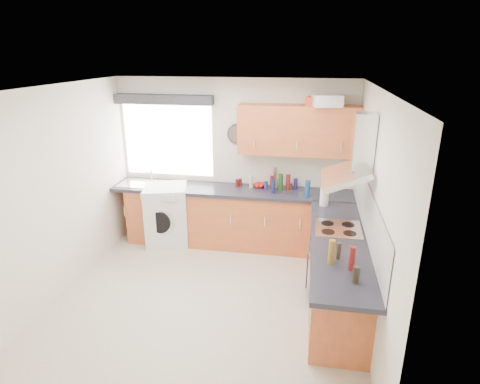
% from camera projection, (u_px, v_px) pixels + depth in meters
% --- Properties ---
extents(ground_plane, '(3.60, 3.60, 0.00)m').
position_uv_depth(ground_plane, '(208.00, 298.00, 4.90)').
color(ground_plane, beige).
extents(ceiling, '(3.60, 3.60, 0.02)m').
position_uv_depth(ceiling, '(201.00, 88.00, 4.07)').
color(ceiling, white).
rests_on(ceiling, wall_back).
extents(wall_back, '(3.60, 0.02, 2.50)m').
position_uv_depth(wall_back, '(235.00, 162.00, 6.15)').
color(wall_back, silver).
rests_on(wall_back, ground_plane).
extents(wall_front, '(3.60, 0.02, 2.50)m').
position_uv_depth(wall_front, '(140.00, 293.00, 2.81)').
color(wall_front, silver).
rests_on(wall_front, ground_plane).
extents(wall_left, '(0.02, 3.60, 2.50)m').
position_uv_depth(wall_left, '(59.00, 194.00, 4.78)').
color(wall_left, silver).
rests_on(wall_left, ground_plane).
extents(wall_right, '(0.02, 3.60, 2.50)m').
position_uv_depth(wall_right, '(372.00, 214.00, 4.19)').
color(wall_right, silver).
rests_on(wall_right, ground_plane).
extents(window, '(1.40, 0.02, 1.10)m').
position_uv_depth(window, '(168.00, 140.00, 6.22)').
color(window, silver).
rests_on(window, wall_back).
extents(window_blind, '(1.50, 0.18, 0.14)m').
position_uv_depth(window_blind, '(163.00, 99.00, 5.92)').
color(window_blind, '#2D2D34').
rests_on(window_blind, wall_back).
extents(splashback, '(0.01, 3.00, 0.54)m').
position_uv_depth(splashback, '(367.00, 209.00, 4.49)').
color(splashback, white).
rests_on(splashback, wall_right).
extents(base_cab_back, '(3.00, 0.58, 0.86)m').
position_uv_depth(base_cab_back, '(225.00, 218.00, 6.17)').
color(base_cab_back, '#AD5129').
rests_on(base_cab_back, ground_plane).
extents(base_cab_corner, '(0.60, 0.60, 0.86)m').
position_uv_depth(base_cab_corner, '(331.00, 225.00, 5.90)').
color(base_cab_corner, '#AD5129').
rests_on(base_cab_corner, ground_plane).
extents(base_cab_right, '(0.58, 2.10, 0.86)m').
position_uv_depth(base_cab_right, '(336.00, 272.00, 4.65)').
color(base_cab_right, '#AD5129').
rests_on(base_cab_right, ground_plane).
extents(worktop_back, '(3.60, 0.62, 0.05)m').
position_uv_depth(worktop_back, '(231.00, 190.00, 6.00)').
color(worktop_back, black).
rests_on(worktop_back, base_cab_back).
extents(worktop_right, '(0.62, 2.42, 0.05)m').
position_uv_depth(worktop_right, '(339.00, 243.00, 4.36)').
color(worktop_right, black).
rests_on(worktop_right, base_cab_right).
extents(sink, '(0.84, 0.46, 0.10)m').
position_uv_depth(sink, '(147.00, 182.00, 6.19)').
color(sink, silver).
rests_on(sink, worktop_back).
extents(oven, '(0.56, 0.58, 0.85)m').
position_uv_depth(oven, '(335.00, 266.00, 4.79)').
color(oven, black).
rests_on(oven, ground_plane).
extents(hob_plate, '(0.52, 0.52, 0.01)m').
position_uv_depth(hob_plate, '(338.00, 229.00, 4.62)').
color(hob_plate, silver).
rests_on(hob_plate, worktop_right).
extents(extractor_hood, '(0.52, 0.78, 0.66)m').
position_uv_depth(extractor_hood, '(354.00, 157.00, 4.33)').
color(extractor_hood, silver).
rests_on(extractor_hood, wall_right).
extents(upper_cabinets, '(1.70, 0.35, 0.70)m').
position_uv_depth(upper_cabinets, '(298.00, 130.00, 5.65)').
color(upper_cabinets, '#AD5129').
rests_on(upper_cabinets, wall_back).
extents(washing_machine, '(0.77, 0.75, 0.92)m').
position_uv_depth(washing_machine, '(167.00, 215.00, 6.21)').
color(washing_machine, silver).
rests_on(washing_machine, ground_plane).
extents(wall_clock, '(0.31, 0.04, 0.31)m').
position_uv_depth(wall_clock, '(237.00, 134.00, 5.96)').
color(wall_clock, '#2D2D34').
rests_on(wall_clock, wall_back).
extents(casserole, '(0.43, 0.35, 0.16)m').
position_uv_depth(casserole, '(327.00, 101.00, 5.35)').
color(casserole, silver).
rests_on(casserole, upper_cabinets).
extents(storage_box, '(0.30, 0.27, 0.12)m').
position_uv_depth(storage_box, '(316.00, 101.00, 5.46)').
color(storage_box, red).
rests_on(storage_box, upper_cabinets).
extents(utensil_pot, '(0.11, 0.11, 0.13)m').
position_uv_depth(utensil_pot, '(275.00, 183.00, 6.05)').
color(utensil_pot, gray).
rests_on(utensil_pot, worktop_back).
extents(kitchen_roll, '(0.14, 0.14, 0.24)m').
position_uv_depth(kitchen_roll, '(324.00, 197.00, 5.31)').
color(kitchen_roll, silver).
rests_on(kitchen_roll, worktop_right).
extents(tomato_cluster, '(0.20, 0.20, 0.07)m').
position_uv_depth(tomato_cluster, '(260.00, 185.00, 6.05)').
color(tomato_cluster, red).
rests_on(tomato_cluster, worktop_back).
extents(jar_0, '(0.06, 0.06, 0.11)m').
position_uv_depth(jar_0, '(240.00, 182.00, 6.11)').
color(jar_0, '#511611').
rests_on(jar_0, worktop_back).
extents(jar_1, '(0.07, 0.07, 0.25)m').
position_uv_depth(jar_1, '(281.00, 182.00, 5.87)').
color(jar_1, '#194117').
rests_on(jar_1, worktop_back).
extents(jar_2, '(0.07, 0.07, 0.23)m').
position_uv_depth(jar_2, '(307.00, 188.00, 5.64)').
color(jar_2, navy).
rests_on(jar_2, worktop_back).
extents(jar_3, '(0.05, 0.05, 0.19)m').
position_uv_depth(jar_3, '(251.00, 182.00, 6.00)').
color(jar_3, '#B4AD99').
rests_on(jar_3, worktop_back).
extents(jar_4, '(0.07, 0.07, 0.23)m').
position_uv_depth(jar_4, '(288.00, 182.00, 5.91)').
color(jar_4, maroon).
rests_on(jar_4, worktop_back).
extents(jar_5, '(0.05, 0.05, 0.09)m').
position_uv_depth(jar_5, '(291.00, 187.00, 5.94)').
color(jar_5, black).
rests_on(jar_5, worktop_back).
extents(jar_6, '(0.06, 0.06, 0.20)m').
position_uv_depth(jar_6, '(273.00, 186.00, 5.79)').
color(jar_6, '#141A46').
rests_on(jar_6, worktop_back).
extents(jar_7, '(0.06, 0.06, 0.16)m').
position_uv_depth(jar_7, '(296.00, 184.00, 5.97)').
color(jar_7, navy).
rests_on(jar_7, worktop_back).
extents(jar_8, '(0.06, 0.06, 0.11)m').
position_uv_depth(jar_8, '(237.00, 183.00, 6.08)').
color(jar_8, '#561216').
rests_on(jar_8, worktop_back).
extents(jar_9, '(0.05, 0.05, 0.13)m').
position_uv_depth(jar_9, '(266.00, 186.00, 5.92)').
color(jar_9, navy).
rests_on(jar_9, worktop_back).
extents(jar_10, '(0.05, 0.05, 0.18)m').
position_uv_depth(jar_10, '(272.00, 182.00, 6.01)').
color(jar_10, maroon).
rests_on(jar_10, worktop_back).
extents(bottle_0, '(0.06, 0.06, 0.25)m').
position_uv_depth(bottle_0, '(332.00, 252.00, 3.85)').
color(bottle_0, brown).
rests_on(bottle_0, worktop_right).
extents(bottle_1, '(0.06, 0.06, 0.24)m').
position_uv_depth(bottle_1, '(352.00, 258.00, 3.73)').
color(bottle_1, maroon).
rests_on(bottle_1, worktop_right).
extents(bottle_2, '(0.06, 0.06, 0.16)m').
position_uv_depth(bottle_2, '(356.00, 274.00, 3.54)').
color(bottle_2, black).
rests_on(bottle_2, worktop_right).
extents(bottle_3, '(0.05, 0.05, 0.17)m').
position_uv_depth(bottle_3, '(339.00, 251.00, 3.95)').
color(bottle_3, '#2F261A').
rests_on(bottle_3, worktop_right).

